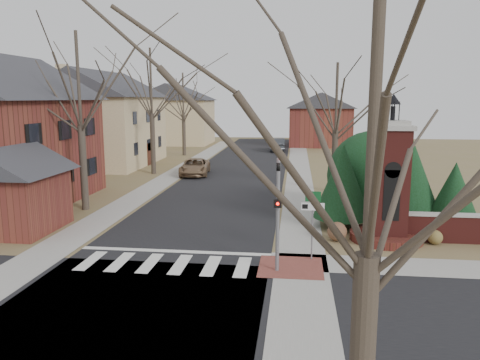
# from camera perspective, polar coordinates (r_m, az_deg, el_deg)

# --- Properties ---
(ground) EXTENTS (120.00, 120.00, 0.00)m
(ground) POSITION_cam_1_polar(r_m,az_deg,el_deg) (17.75, -9.83, -10.95)
(ground) COLOR brown
(ground) RESTS_ON ground
(main_street) EXTENTS (8.00, 70.00, 0.01)m
(main_street) POSITION_cam_1_polar(r_m,az_deg,el_deg) (38.69, -0.51, 0.60)
(main_street) COLOR black
(main_street) RESTS_ON ground
(cross_street) EXTENTS (120.00, 8.00, 0.01)m
(cross_street) POSITION_cam_1_polar(r_m,az_deg,el_deg) (15.13, -13.18, -14.87)
(cross_street) COLOR black
(cross_street) RESTS_ON ground
(crosswalk_zone) EXTENTS (8.00, 2.20, 0.02)m
(crosswalk_zone) POSITION_cam_1_polar(r_m,az_deg,el_deg) (18.47, -9.11, -10.06)
(crosswalk_zone) COLOR silver
(crosswalk_zone) RESTS_ON ground
(stop_bar) EXTENTS (8.00, 0.35, 0.02)m
(stop_bar) POSITION_cam_1_polar(r_m,az_deg,el_deg) (19.83, -7.91, -8.61)
(stop_bar) COLOR silver
(stop_bar) RESTS_ON ground
(sidewalk_right_main) EXTENTS (2.00, 60.00, 0.02)m
(sidewalk_right_main) POSITION_cam_1_polar(r_m,az_deg,el_deg) (38.38, 7.21, 0.45)
(sidewalk_right_main) COLOR gray
(sidewalk_right_main) RESTS_ON ground
(sidewalk_left) EXTENTS (2.00, 60.00, 0.02)m
(sidewalk_left) POSITION_cam_1_polar(r_m,az_deg,el_deg) (39.69, -7.98, 0.74)
(sidewalk_left) COLOR gray
(sidewalk_left) RESTS_ON ground
(curb_apron) EXTENTS (2.40, 2.40, 0.02)m
(curb_apron) POSITION_cam_1_polar(r_m,az_deg,el_deg) (17.99, 6.20, -10.53)
(curb_apron) COLOR brown
(curb_apron) RESTS_ON ground
(traffic_signal_pole) EXTENTS (0.28, 0.41, 4.50)m
(traffic_signal_pole) POSITION_cam_1_polar(r_m,az_deg,el_deg) (16.86, 4.64, -2.78)
(traffic_signal_pole) COLOR slate
(traffic_signal_pole) RESTS_ON ground
(sign_post) EXTENTS (0.90, 0.07, 2.75)m
(sign_post) POSITION_cam_1_polar(r_m,az_deg,el_deg) (18.38, 8.83, -3.83)
(sign_post) COLOR slate
(sign_post) RESTS_ON ground
(brick_gate_monument) EXTENTS (3.20, 3.20, 6.47)m
(brick_gate_monument) POSITION_cam_1_polar(r_m,az_deg,el_deg) (21.65, 17.64, -1.51)
(brick_gate_monument) COLOR maroon
(brick_gate_monument) RESTS_ON ground
(house_stucco_left) EXTENTS (9.80, 12.80, 9.28)m
(house_stucco_left) POSITION_cam_1_polar(r_m,az_deg,el_deg) (46.67, -16.51, 7.46)
(house_stucco_left) COLOR beige
(house_stucco_left) RESTS_ON ground
(garage_left) EXTENTS (4.80, 4.80, 4.29)m
(garage_left) POSITION_cam_1_polar(r_m,az_deg,el_deg) (24.71, -26.15, -0.52)
(garage_left) COLOR brown
(garage_left) RESTS_ON ground
(house_distant_left) EXTENTS (10.80, 8.80, 8.53)m
(house_distant_left) POSITION_cam_1_polar(r_m,az_deg,el_deg) (66.09, -8.04, 8.08)
(house_distant_left) COLOR beige
(house_distant_left) RESTS_ON ground
(house_distant_right) EXTENTS (8.80, 8.80, 7.30)m
(house_distant_right) POSITION_cam_1_polar(r_m,az_deg,el_deg) (63.98, 9.71, 7.44)
(house_distant_right) COLOR brown
(house_distant_right) RESTS_ON ground
(evergreen_near) EXTENTS (2.80, 2.80, 4.10)m
(evergreen_near) POSITION_cam_1_polar(r_m,az_deg,el_deg) (23.32, 12.41, -0.14)
(evergreen_near) COLOR #473D33
(evergreen_near) RESTS_ON ground
(evergreen_mid) EXTENTS (3.40, 3.40, 4.70)m
(evergreen_mid) POSITION_cam_1_polar(r_m,az_deg,el_deg) (24.98, 19.73, 0.86)
(evergreen_mid) COLOR #473D33
(evergreen_mid) RESTS_ON ground
(evergreen_far) EXTENTS (2.40, 2.40, 3.30)m
(evergreen_far) POSITION_cam_1_polar(r_m,az_deg,el_deg) (24.67, 24.67, -1.23)
(evergreen_far) COLOR #473D33
(evergreen_far) RESTS_ON ground
(evergreen_mass) EXTENTS (4.80, 4.80, 4.80)m
(evergreen_mass) POSITION_cam_1_polar(r_m,az_deg,el_deg) (25.98, 15.85, 0.96)
(evergreen_mass) COLOR black
(evergreen_mass) RESTS_ON ground
(bare_tree_0) EXTENTS (8.05, 8.05, 11.15)m
(bare_tree_0) POSITION_cam_1_polar(r_m,az_deg,el_deg) (27.60, -19.16, 12.33)
(bare_tree_0) COLOR #473D33
(bare_tree_0) RESTS_ON ground
(bare_tree_1) EXTENTS (8.40, 8.40, 11.64)m
(bare_tree_1) POSITION_cam_1_polar(r_m,az_deg,el_deg) (39.73, -10.83, 12.29)
(bare_tree_1) COLOR #473D33
(bare_tree_1) RESTS_ON ground
(bare_tree_2) EXTENTS (7.35, 7.35, 10.19)m
(bare_tree_2) POSITION_cam_1_polar(r_m,az_deg,el_deg) (52.36, -6.96, 10.68)
(bare_tree_2) COLOR #473D33
(bare_tree_2) RESTS_ON ground
(bare_tree_3) EXTENTS (7.00, 7.00, 9.70)m
(bare_tree_3) POSITION_cam_1_polar(r_m,az_deg,el_deg) (31.97, 11.72, 10.46)
(bare_tree_3) COLOR #473D33
(bare_tree_3) RESTS_ON ground
(bare_tree_4) EXTENTS (6.65, 6.65, 9.21)m
(bare_tree_4) POSITION_cam_1_polar(r_m,az_deg,el_deg) (6.95, 16.17, 10.10)
(bare_tree_4) COLOR #473D33
(bare_tree_4) RESTS_ON ground
(pickup_truck) EXTENTS (2.71, 5.03, 1.34)m
(pickup_truck) POSITION_cam_1_polar(r_m,az_deg,el_deg) (38.93, -5.53, 1.60)
(pickup_truck) COLOR #816346
(pickup_truck) RESTS_ON ground
(distant_car) EXTENTS (1.84, 4.83, 1.57)m
(distant_car) POSITION_cam_1_polar(r_m,az_deg,el_deg) (56.52, 4.60, 4.32)
(distant_car) COLOR #383C41
(distant_car) RESTS_ON ground
(dry_shrub_left) EXTENTS (0.87, 0.87, 0.87)m
(dry_shrub_left) POSITION_cam_1_polar(r_m,az_deg,el_deg) (21.37, 11.75, -6.18)
(dry_shrub_left) COLOR brown
(dry_shrub_left) RESTS_ON ground
(dry_shrub_right) EXTENTS (0.64, 0.64, 0.64)m
(dry_shrub_right) POSITION_cam_1_polar(r_m,az_deg,el_deg) (22.17, 22.69, -6.47)
(dry_shrub_right) COLOR brown
(dry_shrub_right) RESTS_ON ground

